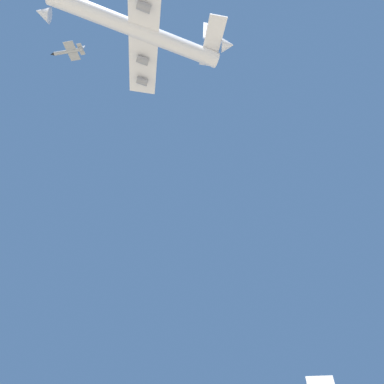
{
  "coord_description": "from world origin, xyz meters",
  "views": [
    {
      "loc": [
        -13.15,
        87.55,
        2.37
      ],
      "look_at": [
        13.13,
        25.17,
        61.83
      ],
      "focal_mm": 27.42,
      "sensor_mm": 36.0,
      "label": 1
    }
  ],
  "objects": [
    {
      "name": "carrier_jet",
      "position": [
        22.75,
        53.48,
        127.72
      ],
      "size": [
        68.93,
        56.23,
        22.07
      ],
      "rotation": [
        -0.19,
        0.0,
        0.57
      ],
      "color": "white"
    },
    {
      "name": "chase_jet_lead",
      "position": [
        56.81,
        57.91,
        130.53
      ],
      "size": [
        15.32,
        8.82,
        4.0
      ],
      "rotation": [
        0.0,
        0.0,
        0.24
      ],
      "color": "#999EA3"
    }
  ]
}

